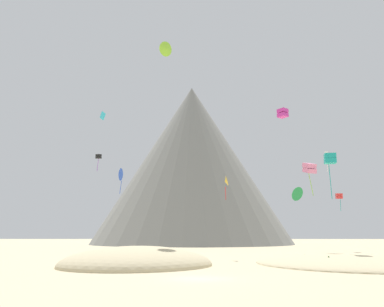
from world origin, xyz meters
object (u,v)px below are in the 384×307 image
kite_green_low (298,194)px  rock_massif (184,175)px  kite_white_mid (326,158)px  bush_ridge_crest (326,257)px  bush_low_patch (115,266)px  bush_mid_center (305,258)px  kite_lime_high (166,49)px  kite_pink_low (309,168)px  kite_magenta_mid (283,113)px  kite_black_mid (99,157)px  bush_far_left (185,264)px  kite_blue_low (120,175)px  kite_cyan_mid (103,116)px  bush_far_right (329,261)px  kite_teal_low (330,159)px  kite_gold_low (226,181)px  kite_red_low (339,196)px

kite_green_low → rock_massif: bearing=-15.1°
kite_white_mid → bush_ridge_crest: bearing=-35.0°
bush_low_patch → bush_mid_center: same height
bush_ridge_crest → kite_lime_high: bearing=162.9°
bush_low_patch → kite_pink_low: bearing=39.0°
bush_mid_center → kite_magenta_mid: size_ratio=0.75×
kite_black_mid → bush_far_left: bearing=139.1°
kite_blue_low → kite_magenta_mid: 27.93m
bush_low_patch → bush_ridge_crest: bush_low_patch is taller
kite_pink_low → bush_mid_center: bearing=-136.0°
kite_pink_low → kite_cyan_mid: (-29.17, 5.02, 8.74)m
kite_pink_low → kite_lime_high: bearing=146.4°
bush_far_left → kite_cyan_mid: size_ratio=0.84×
kite_blue_low → bush_low_patch: bearing=20.5°
bush_ridge_crest → bush_far_right: 10.31m
kite_teal_low → kite_green_low: 21.60m
kite_teal_low → kite_cyan_mid: bearing=170.5°
bush_low_patch → kite_black_mid: bearing=105.3°
kite_gold_low → kite_lime_high: bearing=-96.0°
kite_blue_low → kite_red_low: size_ratio=1.20×
kite_pink_low → kite_green_low: size_ratio=1.84×
rock_massif → kite_teal_low: 82.83m
kite_pink_low → kite_red_low: size_ratio=1.33×
rock_massif → kite_pink_low: (19.29, -74.88, -8.75)m
bush_far_right → kite_red_low: 41.40m
kite_green_low → kite_pink_low: bearing=137.9°
bush_far_right → kite_magenta_mid: bearing=88.5°
kite_teal_low → kite_white_mid: (5.16, 18.84, 3.33)m
bush_low_patch → kite_cyan_mid: kite_cyan_mid is taller
kite_green_low → kite_red_low: bearing=-84.1°
bush_low_patch → bush_mid_center: (19.55, 11.06, -0.00)m
bush_far_left → bush_mid_center: bearing=21.2°
kite_magenta_mid → kite_teal_low: bearing=55.6°
kite_green_low → kite_blue_low: bearing=66.5°
kite_lime_high → kite_black_mid: size_ratio=0.66×
bush_far_right → kite_cyan_mid: 38.37m
bush_far_right → kite_cyan_mid: size_ratio=1.15×
kite_black_mid → kite_red_low: bearing=-157.0°
kite_blue_low → kite_pink_low: bearing=79.6°
bush_far_left → kite_red_low: kite_red_low is taller
kite_gold_low → kite_teal_low: bearing=63.5°
bush_far_left → bush_ridge_crest: bush_ridge_crest is taller
kite_lime_high → kite_pink_low: bearing=-49.2°
bush_mid_center → bush_far_right: 6.00m
bush_low_patch → kite_pink_low: size_ratio=0.24×
kite_cyan_mid → kite_magenta_mid: (27.95, 5.40, 1.78)m
bush_low_patch → kite_gold_low: (11.29, 20.08, 9.85)m
kite_blue_low → kite_green_low: size_ratio=1.65×
bush_mid_center → kite_green_low: kite_green_low is taller
bush_ridge_crest → kite_cyan_mid: kite_cyan_mid is taller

